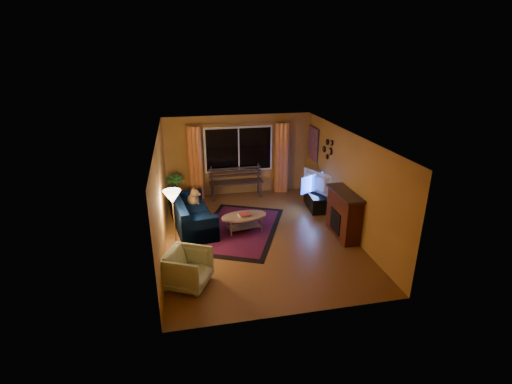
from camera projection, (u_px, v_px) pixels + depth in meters
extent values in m
cube|color=brown|center=(258.00, 236.00, 9.23)|extent=(4.50, 6.00, 0.02)
cube|color=white|center=(259.00, 136.00, 8.32)|extent=(4.50, 6.00, 0.02)
cube|color=#BE8336|center=(239.00, 155.00, 11.53)|extent=(4.50, 0.02, 2.50)
cube|color=#BE8336|center=(161.00, 196.00, 8.35)|extent=(0.02, 6.00, 2.50)
cube|color=#BE8336|center=(347.00, 182.00, 9.20)|extent=(0.02, 6.00, 2.50)
cube|color=black|center=(239.00, 149.00, 11.39)|extent=(2.00, 0.02, 1.30)
cylinder|color=#BF8C3F|center=(239.00, 124.00, 11.06)|extent=(3.20, 0.03, 0.03)
cylinder|color=orange|center=(195.00, 163.00, 11.20)|extent=(0.36, 0.36, 2.24)
cylinder|color=orange|center=(281.00, 158.00, 11.71)|extent=(0.36, 0.36, 2.24)
cube|color=#31211C|center=(236.00, 190.00, 11.54)|extent=(1.66, 0.53, 0.49)
imported|color=#235B1E|center=(175.00, 190.00, 10.84)|extent=(0.58, 0.58, 0.96)
cube|color=black|center=(192.00, 213.00, 9.51)|extent=(1.18, 2.16, 0.83)
imported|color=beige|center=(188.00, 267.00, 7.16)|extent=(1.01, 1.03, 0.81)
cylinder|color=#BF8C3F|center=(174.00, 221.00, 8.35)|extent=(0.24, 0.24, 1.45)
cube|color=maroon|center=(239.00, 229.00, 9.53)|extent=(2.90, 3.46, 0.02)
cylinder|color=#96795C|center=(244.00, 223.00, 9.40)|extent=(1.31, 1.31, 0.42)
cube|color=black|center=(314.00, 201.00, 10.76)|extent=(0.46, 1.12, 0.46)
imported|color=black|center=(315.00, 183.00, 10.56)|extent=(0.63, 1.03, 0.63)
cube|color=maroon|center=(344.00, 215.00, 9.05)|extent=(0.40, 1.20, 1.10)
cube|color=#EC5326|center=(313.00, 143.00, 11.29)|extent=(0.04, 0.76, 0.96)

